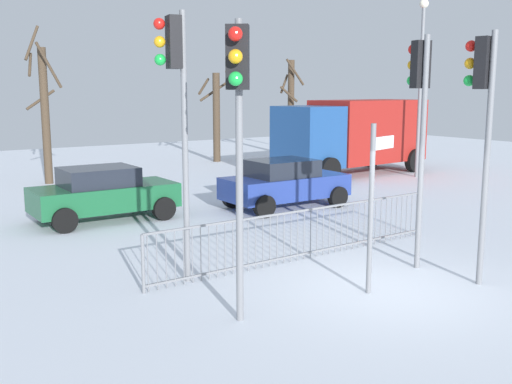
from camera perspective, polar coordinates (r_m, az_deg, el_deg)
ground_plane at (r=11.02m, az=12.19°, el=-9.06°), size 60.00×60.00×0.00m
traffic_light_rear_left at (r=10.69m, az=-7.65°, el=9.95°), size 0.56×0.35×4.88m
traffic_light_rear_right at (r=12.05m, az=15.42°, el=8.53°), size 0.36×0.56×4.54m
traffic_light_foreground_left at (r=8.60m, az=-1.74°, el=8.38°), size 0.45×0.48×4.51m
traffic_light_mid_right at (r=11.30m, az=20.89°, el=8.13°), size 0.36×0.56×4.53m
direction_sign_post at (r=10.40m, az=11.15°, el=-0.68°), size 0.76×0.28×2.96m
pedestrian_guard_railing at (r=12.49m, az=4.63°, el=-3.99°), size 7.37×0.25×1.07m
car_green_far at (r=16.63m, az=-14.44°, el=-0.07°), size 3.81×1.94×1.47m
car_blue_mid at (r=17.90m, az=2.73°, el=0.91°), size 3.81×1.94×1.47m
delivery_truck at (r=25.37m, az=9.32°, el=5.60°), size 7.21×3.17×3.10m
street_lamp at (r=25.06m, az=15.53°, el=11.14°), size 0.36×0.36×7.03m
bare_tree_left at (r=23.77m, az=-19.60°, el=7.36°), size 1.25×1.25×5.89m
bare_tree_centre at (r=29.61m, az=-3.82°, el=7.47°), size 1.96×1.95×4.46m
bare_tree_right at (r=32.23m, az=3.36°, el=8.22°), size 1.14×1.33×5.13m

